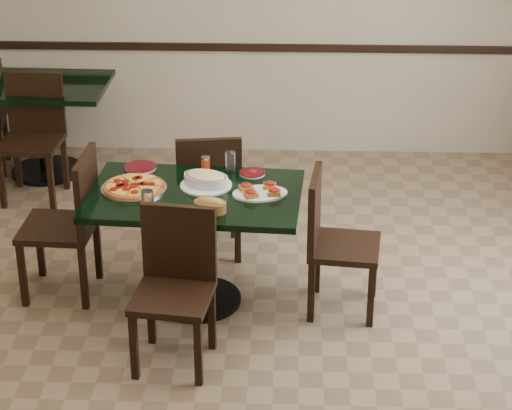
{
  "coord_description": "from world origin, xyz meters",
  "views": [
    {
      "loc": [
        0.35,
        -5.07,
        3.26
      ],
      "look_at": [
        0.16,
        0.0,
        0.81
      ],
      "focal_mm": 70.0,
      "sensor_mm": 36.0,
      "label": 1
    }
  ],
  "objects_px": {
    "main_table": "(196,220)",
    "chair_near": "(176,278)",
    "bread_basket": "(210,205)",
    "back_table": "(42,111)",
    "back_chair_near": "(33,129)",
    "lasagna_casserole": "(206,179)",
    "chair_far": "(209,189)",
    "chair_left": "(71,217)",
    "chair_right": "(331,236)",
    "bruschetta_platter": "(260,191)",
    "pepperoni_pizza": "(134,187)"
  },
  "relations": [
    {
      "from": "lasagna_casserole",
      "to": "bruschetta_platter",
      "type": "relative_size",
      "value": 0.9
    },
    {
      "from": "main_table",
      "to": "bread_basket",
      "type": "height_order",
      "value": "bread_basket"
    },
    {
      "from": "main_table",
      "to": "chair_far",
      "type": "relative_size",
      "value": 1.46
    },
    {
      "from": "main_table",
      "to": "chair_left",
      "type": "distance_m",
      "value": 0.78
    },
    {
      "from": "bruschetta_platter",
      "to": "pepperoni_pizza",
      "type": "bearing_deg",
      "value": 165.58
    },
    {
      "from": "main_table",
      "to": "chair_near",
      "type": "distance_m",
      "value": 0.59
    },
    {
      "from": "chair_right",
      "to": "chair_left",
      "type": "bearing_deg",
      "value": 92.31
    },
    {
      "from": "bruschetta_platter",
      "to": "chair_far",
      "type": "bearing_deg",
      "value": 109.93
    },
    {
      "from": "main_table",
      "to": "chair_left",
      "type": "bearing_deg",
      "value": 177.38
    },
    {
      "from": "back_table",
      "to": "main_table",
      "type": "bearing_deg",
      "value": -52.96
    },
    {
      "from": "chair_near",
      "to": "bread_basket",
      "type": "xyz_separation_m",
      "value": [
        0.17,
        0.34,
        0.29
      ]
    },
    {
      "from": "chair_near",
      "to": "pepperoni_pizza",
      "type": "relative_size",
      "value": 2.28
    },
    {
      "from": "back_table",
      "to": "back_chair_near",
      "type": "xyz_separation_m",
      "value": [
        0.03,
        -0.4,
        0.0
      ]
    },
    {
      "from": "back_table",
      "to": "bread_basket",
      "type": "relative_size",
      "value": 4.84
    },
    {
      "from": "bruschetta_platter",
      "to": "chair_right",
      "type": "bearing_deg",
      "value": -14.14
    },
    {
      "from": "chair_far",
      "to": "pepperoni_pizza",
      "type": "distance_m",
      "value": 0.73
    },
    {
      "from": "bread_basket",
      "to": "lasagna_casserole",
      "type": "bearing_deg",
      "value": 114.51
    },
    {
      "from": "chair_right",
      "to": "chair_left",
      "type": "xyz_separation_m",
      "value": [
        -1.6,
        0.13,
        0.03
      ]
    },
    {
      "from": "chair_far",
      "to": "chair_left",
      "type": "relative_size",
      "value": 0.95
    },
    {
      "from": "chair_right",
      "to": "chair_left",
      "type": "height_order",
      "value": "chair_left"
    },
    {
      "from": "lasagna_casserole",
      "to": "chair_near",
      "type": "bearing_deg",
      "value": -77.77
    },
    {
      "from": "chair_far",
      "to": "pepperoni_pizza",
      "type": "relative_size",
      "value": 2.28
    },
    {
      "from": "chair_right",
      "to": "back_chair_near",
      "type": "bearing_deg",
      "value": 60.73
    },
    {
      "from": "main_table",
      "to": "lasagna_casserole",
      "type": "distance_m",
      "value": 0.25
    },
    {
      "from": "chair_far",
      "to": "back_table",
      "type": "bearing_deg",
      "value": -51.44
    },
    {
      "from": "chair_right",
      "to": "lasagna_casserole",
      "type": "relative_size",
      "value": 2.71
    },
    {
      "from": "chair_right",
      "to": "pepperoni_pizza",
      "type": "xyz_separation_m",
      "value": [
        -1.19,
        0.07,
        0.27
      ]
    },
    {
      "from": "lasagna_casserole",
      "to": "bread_basket",
      "type": "xyz_separation_m",
      "value": [
        0.05,
        -0.34,
        -0.01
      ]
    },
    {
      "from": "bread_basket",
      "to": "back_chair_near",
      "type": "bearing_deg",
      "value": 145.41
    },
    {
      "from": "chair_right",
      "to": "lasagna_casserole",
      "type": "bearing_deg",
      "value": 86.89
    },
    {
      "from": "chair_near",
      "to": "chair_left",
      "type": "bearing_deg",
      "value": 144.27
    },
    {
      "from": "chair_far",
      "to": "chair_near",
      "type": "relative_size",
      "value": 1.0
    },
    {
      "from": "chair_right",
      "to": "lasagna_casserole",
      "type": "distance_m",
      "value": 0.83
    },
    {
      "from": "chair_far",
      "to": "chair_left",
      "type": "bearing_deg",
      "value": 23.96
    },
    {
      "from": "back_chair_near",
      "to": "lasagna_casserole",
      "type": "relative_size",
      "value": 2.85
    },
    {
      "from": "chair_left",
      "to": "back_chair_near",
      "type": "xyz_separation_m",
      "value": [
        -0.58,
        1.46,
        -0.0
      ]
    },
    {
      "from": "back_table",
      "to": "bread_basket",
      "type": "height_order",
      "value": "bread_basket"
    },
    {
      "from": "chair_near",
      "to": "bruschetta_platter",
      "type": "relative_size",
      "value": 2.46
    },
    {
      "from": "chair_near",
      "to": "bread_basket",
      "type": "distance_m",
      "value": 0.48
    },
    {
      "from": "chair_near",
      "to": "lasagna_casserole",
      "type": "bearing_deg",
      "value": 87.5
    },
    {
      "from": "main_table",
      "to": "chair_near",
      "type": "bearing_deg",
      "value": -92.08
    },
    {
      "from": "back_table",
      "to": "chair_near",
      "type": "distance_m",
      "value": 2.86
    },
    {
      "from": "chair_left",
      "to": "back_chair_near",
      "type": "height_order",
      "value": "chair_left"
    },
    {
      "from": "back_chair_near",
      "to": "main_table",
      "type": "bearing_deg",
      "value": -45.07
    },
    {
      "from": "back_table",
      "to": "chair_near",
      "type": "relative_size",
      "value": 1.19
    },
    {
      "from": "back_table",
      "to": "chair_right",
      "type": "bearing_deg",
      "value": -40.45
    },
    {
      "from": "chair_left",
      "to": "chair_near",
      "type": "bearing_deg",
      "value": 49.56
    },
    {
      "from": "chair_left",
      "to": "bread_basket",
      "type": "distance_m",
      "value": 0.98
    },
    {
      "from": "chair_near",
      "to": "pepperoni_pizza",
      "type": "xyz_separation_m",
      "value": [
        -0.31,
        0.62,
        0.27
      ]
    },
    {
      "from": "bread_basket",
      "to": "main_table",
      "type": "bearing_deg",
      "value": 130.08
    }
  ]
}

